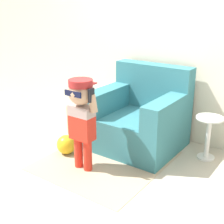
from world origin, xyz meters
TOP-DOWN VIEW (x-y plane):
  - ground_plane at (0.00, 0.00)m, footprint 10.00×10.00m
  - wall_back at (0.00, 0.59)m, footprint 10.00×0.05m
  - armchair at (-0.08, 0.11)m, footprint 0.96×0.89m
  - person_child at (-0.26, -0.70)m, footprint 0.39×0.29m
  - side_table at (0.69, 0.25)m, footprint 0.29×0.29m
  - rug at (-0.17, -0.43)m, footprint 1.20×1.32m
  - toy_ball at (-0.64, -0.55)m, footprint 0.22×0.22m

SIDE VIEW (x-z plane):
  - ground_plane at x=0.00m, z-range 0.00..0.00m
  - rug at x=-0.17m, z-range 0.00..0.01m
  - toy_ball at x=-0.64m, z-range 0.00..0.22m
  - side_table at x=0.69m, z-range 0.05..0.53m
  - armchair at x=-0.08m, z-range -0.13..0.81m
  - person_child at x=-0.26m, z-range 0.16..1.10m
  - wall_back at x=0.00m, z-range 0.00..2.60m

